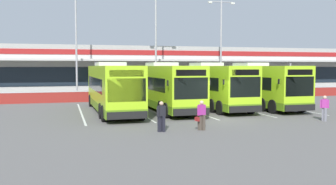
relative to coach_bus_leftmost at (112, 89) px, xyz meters
The scene contains 18 objects.
ground_plane 8.39m from the coach_bus_leftmost, 41.95° to the right, with size 200.00×200.00×0.00m, color #605E5B.
terminal_building 22.31m from the coach_bus_leftmost, 74.11° to the left, with size 70.00×13.00×6.00m.
red_barrier_wall 10.96m from the coach_bus_leftmost, 55.92° to the left, with size 60.00×0.40×1.10m.
coach_bus_leftmost is the anchor object (origin of this frame).
coach_bus_left_centre 4.27m from the coach_bus_leftmost, ahead, with size 3.04×12.19×3.78m.
coach_bus_centre 8.40m from the coach_bus_leftmost, ahead, with size 3.04×12.19×3.78m.
coach_bus_right_centre 12.39m from the coach_bus_leftmost, ahead, with size 3.04×12.19×3.78m.
bay_stripe_far_west 2.96m from the coach_bus_leftmost, 167.32° to the left, with size 0.14×13.00×0.01m, color silver.
bay_stripe_west 2.66m from the coach_bus_leftmost, 15.23° to the left, with size 0.14×13.00×0.01m, color silver.
bay_stripe_mid_west 6.38m from the coach_bus_leftmost, ahead, with size 0.14×13.00×0.01m, color silver.
bay_stripe_centre 10.47m from the coach_bus_leftmost, ahead, with size 0.14×13.00×0.01m, color silver.
bay_stripe_mid_east 14.62m from the coach_bus_leftmost, ahead, with size 0.14×13.00×0.01m, color silver.
pedestrian_with_handbag 9.89m from the coach_bus_leftmost, 68.33° to the right, with size 0.65×0.39×1.62m.
pedestrian_child 9.19m from the coach_bus_leftmost, 80.99° to the right, with size 0.53×0.33×1.62m.
pedestrian_near_bin 14.81m from the coach_bus_leftmost, 33.24° to the right, with size 0.47×0.42×1.62m.
lamp_post_west 12.95m from the coach_bus_leftmost, 100.39° to the left, with size 3.24×0.28×11.00m.
lamp_post_centre 13.02m from the coach_bus_leftmost, 60.52° to the left, with size 3.24×0.28×11.00m.
lamp_post_east 18.90m from the coach_bus_leftmost, 40.01° to the left, with size 3.24×0.28×11.00m.
Camera 1 is at (-9.57, -22.18, 3.45)m, focal length 39.33 mm.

